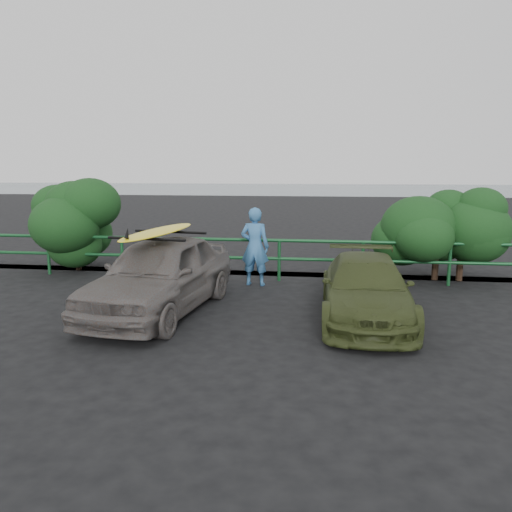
% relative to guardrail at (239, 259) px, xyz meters
% --- Properties ---
extents(ground, '(80.00, 80.00, 0.00)m').
position_rel_guardrail_xyz_m(ground, '(0.00, -5.00, -0.52)').
color(ground, black).
extents(ocean, '(200.00, 200.00, 0.00)m').
position_rel_guardrail_xyz_m(ocean, '(0.00, 55.00, -0.52)').
color(ocean, slate).
rests_on(ocean, ground).
extents(guardrail, '(14.00, 0.08, 1.04)m').
position_rel_guardrail_xyz_m(guardrail, '(0.00, 0.00, 0.00)').
color(guardrail, '#164D25').
rests_on(guardrail, ground).
extents(shrub_left, '(3.20, 2.40, 2.21)m').
position_rel_guardrail_xyz_m(shrub_left, '(-4.80, 0.40, 0.59)').
color(shrub_left, '#174018').
rests_on(shrub_left, ground).
extents(shrub_right, '(3.20, 2.40, 2.28)m').
position_rel_guardrail_xyz_m(shrub_right, '(5.00, 0.50, 0.62)').
color(shrub_right, '#174018').
rests_on(shrub_right, ground).
extents(sedan, '(2.31, 4.50, 1.47)m').
position_rel_guardrail_xyz_m(sedan, '(-1.05, -2.90, 0.21)').
color(sedan, '#5F5855').
rests_on(sedan, ground).
extents(olive_vehicle, '(1.65, 3.92, 1.13)m').
position_rel_guardrail_xyz_m(olive_vehicle, '(2.83, -2.86, 0.05)').
color(olive_vehicle, '#38421D').
rests_on(olive_vehicle, ground).
extents(man, '(0.72, 0.51, 1.84)m').
position_rel_guardrail_xyz_m(man, '(0.47, -0.51, 0.40)').
color(man, teal).
rests_on(man, ground).
extents(roof_rack, '(1.66, 1.27, 0.05)m').
position_rel_guardrail_xyz_m(roof_rack, '(-1.05, -2.90, 0.97)').
color(roof_rack, black).
rests_on(roof_rack, sedan).
extents(surfboard, '(0.97, 2.86, 0.08)m').
position_rel_guardrail_xyz_m(surfboard, '(-1.05, -2.90, 1.04)').
color(surfboard, yellow).
rests_on(surfboard, roof_rack).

